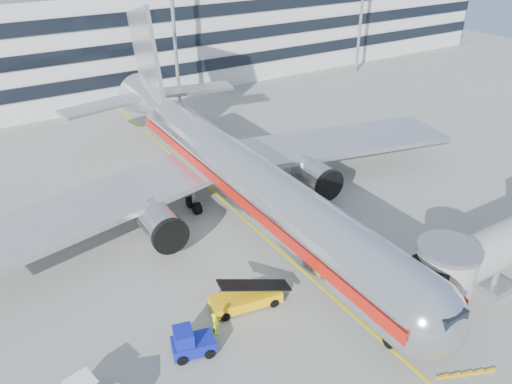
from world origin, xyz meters
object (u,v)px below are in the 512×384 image
belt_loader (246,298)px  ramp_worker (216,325)px  main_jet (235,171)px  baggage_tug (190,343)px

belt_loader → ramp_worker: bearing=-154.5°
main_jet → baggage_tug: size_ratio=17.09×
main_jet → belt_loader: size_ratio=9.43×
main_jet → ramp_worker: 16.21m
baggage_tug → belt_loader: bearing=20.2°
belt_loader → ramp_worker: 3.55m
main_jet → ramp_worker: (-9.01, -13.08, -3.23)m
ramp_worker → belt_loader: bearing=-23.1°
belt_loader → main_jet: bearing=63.3°
main_jet → belt_loader: bearing=-116.7°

